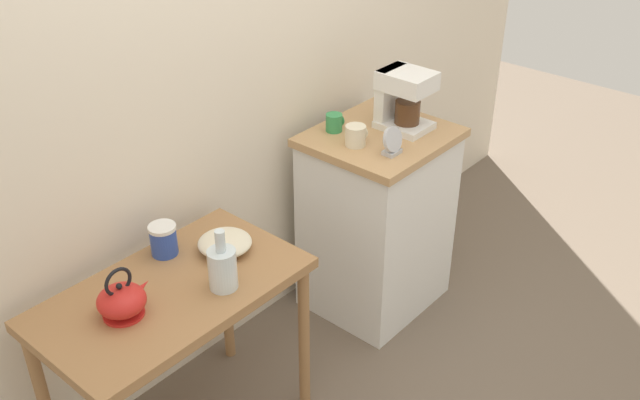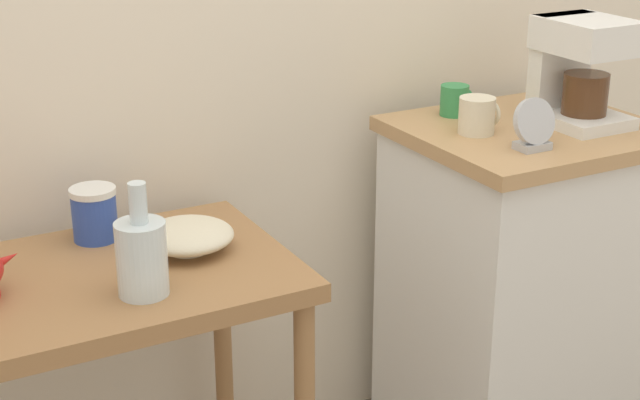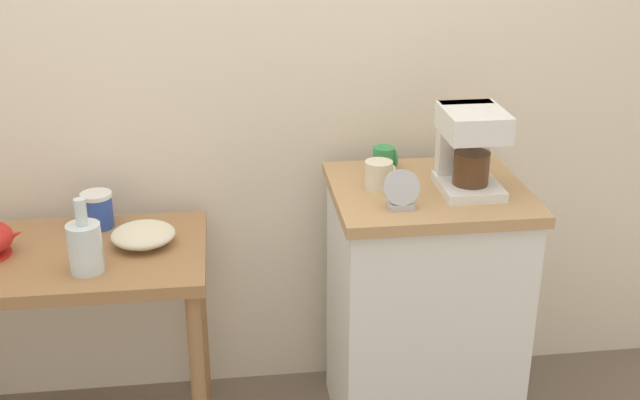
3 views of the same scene
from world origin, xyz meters
The scene contains 10 objects.
back_wall centered at (0.10, 0.44, 1.40)m, with size 4.40×0.10×2.80m, color beige.
wooden_table centered at (-0.58, 0.07, 0.63)m, with size 0.92×0.53×0.73m.
kitchen_counter centered at (0.58, 0.06, 0.45)m, with size 0.60×0.54×0.89m.
bowl_stoneware centered at (-0.31, 0.09, 0.76)m, with size 0.20×0.20×0.06m.
glass_carafe_vase centered at (-0.46, -0.06, 0.81)m, with size 0.10×0.10×0.23m.
canister_enamel centered at (-0.47, 0.24, 0.79)m, with size 0.10×0.10×0.12m.
coffee_maker centered at (0.69, 0.03, 1.03)m, with size 0.18×0.22×0.26m.
mug_tall_green centered at (0.47, 0.23, 0.93)m, with size 0.08×0.07×0.08m.
mug_small_cream centered at (0.42, 0.07, 0.93)m, with size 0.09×0.09×0.09m.
table_clock centered at (0.45, -0.09, 0.94)m, with size 0.11×0.05×0.12m.
Camera 3 is at (-0.05, -2.21, 1.83)m, focal length 45.20 mm.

